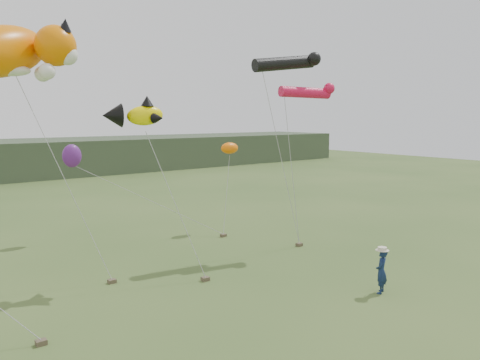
# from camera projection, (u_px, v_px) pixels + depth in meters

# --- Properties ---
(ground) EXTENTS (120.00, 120.00, 0.00)m
(ground) POSITION_uv_depth(u_px,v_px,m) (316.00, 292.00, 18.01)
(ground) COLOR #385123
(ground) RESTS_ON ground
(festival_attendant) EXTENTS (0.74, 0.64, 1.71)m
(festival_attendant) POSITION_uv_depth(u_px,v_px,m) (381.00, 271.00, 17.78)
(festival_attendant) COLOR #122246
(festival_attendant) RESTS_ON ground
(sandbag_anchors) EXTENTS (13.91, 7.09, 0.16)m
(sandbag_anchors) POSITION_uv_depth(u_px,v_px,m) (193.00, 269.00, 20.49)
(sandbag_anchors) COLOR brown
(sandbag_anchors) RESTS_ON ground
(cat_kite) EXTENTS (5.69, 4.00, 2.91)m
(cat_kite) POSITION_uv_depth(u_px,v_px,m) (14.00, 51.00, 18.07)
(cat_kite) COLOR orange
(cat_kite) RESTS_ON ground
(fish_kite) EXTENTS (2.56, 1.69, 1.28)m
(fish_kite) POSITION_uv_depth(u_px,v_px,m) (133.00, 115.00, 18.77)
(fish_kite) COLOR #FFE800
(fish_kite) RESTS_ON ground
(tube_kites) EXTENTS (4.08, 1.98, 2.32)m
(tube_kites) POSITION_uv_depth(u_px,v_px,m) (297.00, 73.00, 23.08)
(tube_kites) COLOR black
(tube_kites) RESTS_ON ground
(misc_kites) EXTENTS (9.32, 3.84, 1.25)m
(misc_kites) POSITION_uv_depth(u_px,v_px,m) (135.00, 153.00, 26.07)
(misc_kites) COLOR #FE6D05
(misc_kites) RESTS_ON ground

